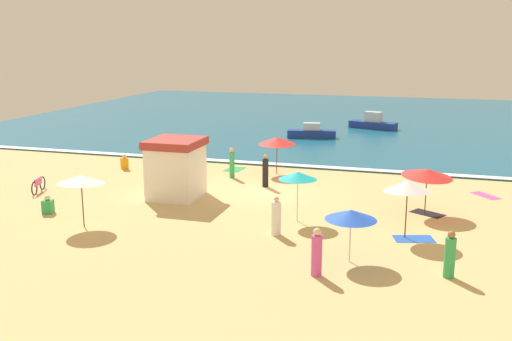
# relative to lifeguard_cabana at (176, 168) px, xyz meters

# --- Properties ---
(ground_plane) EXTENTS (60.00, 60.00, 0.00)m
(ground_plane) POSITION_rel_lifeguard_cabana_xyz_m (3.88, 2.17, -1.49)
(ground_plane) COLOR #D8B775
(ocean_water) EXTENTS (60.00, 44.00, 0.10)m
(ocean_water) POSITION_rel_lifeguard_cabana_xyz_m (3.88, 30.17, -1.44)
(ocean_water) COLOR #196084
(ocean_water) RESTS_ON ground_plane
(wave_breaker_foam) EXTENTS (57.00, 0.70, 0.01)m
(wave_breaker_foam) POSITION_rel_lifeguard_cabana_xyz_m (3.88, 8.47, -1.39)
(wave_breaker_foam) COLOR white
(wave_breaker_foam) RESTS_ON ocean_water
(lifeguard_cabana) EXTENTS (2.47, 2.72, 2.92)m
(lifeguard_cabana) POSITION_rel_lifeguard_cabana_xyz_m (0.00, 0.00, 0.00)
(lifeguard_cabana) COLOR white
(lifeguard_cabana) RESTS_ON ground_plane
(beach_umbrella_0) EXTENTS (2.52, 2.52, 1.92)m
(beach_umbrella_0) POSITION_rel_lifeguard_cabana_xyz_m (9.37, -6.12, 0.24)
(beach_umbrella_0) COLOR silver
(beach_umbrella_0) RESTS_ON ground_plane
(beach_umbrella_1) EXTENTS (3.16, 3.15, 2.17)m
(beach_umbrella_1) POSITION_rel_lifeguard_cabana_xyz_m (11.83, 0.56, 0.41)
(beach_umbrella_1) COLOR #4C3823
(beach_umbrella_1) RESTS_ON ground_plane
(beach_umbrella_2) EXTENTS (2.59, 2.59, 2.40)m
(beach_umbrella_2) POSITION_rel_lifeguard_cabana_xyz_m (11.13, -2.94, 0.63)
(beach_umbrella_2) COLOR #4C3823
(beach_umbrella_2) RESTS_ON ground_plane
(beach_umbrella_3) EXTENTS (2.22, 2.23, 2.28)m
(beach_umbrella_3) POSITION_rel_lifeguard_cabana_xyz_m (-1.83, -5.36, 0.54)
(beach_umbrella_3) COLOR #4C3823
(beach_umbrella_3) RESTS_ON ground_plane
(beach_umbrella_4) EXTENTS (2.01, 2.01, 2.19)m
(beach_umbrella_4) POSITION_rel_lifeguard_cabana_xyz_m (6.57, -2.07, 0.53)
(beach_umbrella_4) COLOR silver
(beach_umbrella_4) RESTS_ON ground_plane
(beach_umbrella_5) EXTENTS (2.32, 2.33, 2.17)m
(beach_umbrella_5) POSITION_rel_lifeguard_cabana_xyz_m (3.45, 6.38, 0.44)
(beach_umbrella_5) COLOR #4C3823
(beach_umbrella_5) RESTS_ON ground_plane
(parked_bicycle) EXTENTS (0.55, 1.77, 0.76)m
(parked_bicycle) POSITION_rel_lifeguard_cabana_xyz_m (-7.17, -1.12, -1.11)
(parked_bicycle) COLOR black
(parked_bicycle) RESTS_ON ground_plane
(beachgoer_0) EXTENTS (0.57, 0.57, 0.91)m
(beachgoer_0) POSITION_rel_lifeguard_cabana_xyz_m (-5.59, 4.91, -1.10)
(beachgoer_0) COLOR orange
(beachgoer_0) RESTS_ON ground_plane
(beachgoer_1) EXTENTS (0.55, 0.55, 1.60)m
(beachgoer_1) POSITION_rel_lifeguard_cabana_xyz_m (6.16, -4.08, -0.76)
(beachgoer_1) COLOR white
(beachgoer_1) RESTS_ON ground_plane
(beachgoer_2) EXTENTS (0.46, 0.46, 1.62)m
(beachgoer_2) POSITION_rel_lifeguard_cabana_xyz_m (12.71, -6.58, -0.73)
(beachgoer_2) COLOR green
(beachgoer_2) RESTS_ON ground_plane
(beachgoer_4) EXTENTS (0.42, 0.42, 1.74)m
(beachgoer_4) POSITION_rel_lifeguard_cabana_xyz_m (3.65, 3.25, -0.66)
(beachgoer_4) COLOR black
(beachgoer_4) RESTS_ON ground_plane
(beachgoer_5) EXTENTS (0.51, 0.51, 1.66)m
(beachgoer_5) POSITION_rel_lifeguard_cabana_xyz_m (8.49, -7.69, -0.71)
(beachgoer_5) COLOR #D84CA5
(beachgoer_5) RESTS_ON ground_plane
(beachgoer_7) EXTENTS (0.54, 0.54, 0.85)m
(beachgoer_7) POSITION_rel_lifeguard_cabana_xyz_m (-4.43, -4.16, -1.14)
(beachgoer_7) COLOR green
(beachgoer_7) RESTS_ON ground_plane
(beachgoer_8) EXTENTS (0.38, 0.38, 1.72)m
(beachgoer_8) POSITION_rel_lifeguard_cabana_xyz_m (1.29, 4.70, -0.64)
(beachgoer_8) COLOR green
(beachgoer_8) RESTS_ON ground_plane
(beach_towel_0) EXTENTS (1.74, 1.31, 0.01)m
(beach_towel_0) POSITION_rel_lifeguard_cabana_xyz_m (11.48, -3.02, -1.48)
(beach_towel_0) COLOR blue
(beach_towel_0) RESTS_ON ground_plane
(beach_towel_1) EXTENTS (1.47, 1.62, 0.01)m
(beach_towel_1) POSITION_rel_lifeguard_cabana_xyz_m (14.70, 4.68, -1.48)
(beach_towel_1) COLOR #D84CA5
(beach_towel_1) RESTS_ON ground_plane
(beach_towel_2) EXTENTS (1.67, 1.43, 0.01)m
(beach_towel_2) POSITION_rel_lifeguard_cabana_xyz_m (11.96, 0.67, -1.48)
(beach_towel_2) COLOR black
(beach_towel_2) RESTS_ON ground_plane
(beach_towel_3) EXTENTS (1.07, 1.48, 0.01)m
(beach_towel_3) POSITION_rel_lifeguard_cabana_xyz_m (0.75, 6.72, -1.48)
(beach_towel_3) COLOR green
(beach_towel_3) RESTS_ON ground_plane
(small_boat_0) EXTENTS (4.16, 2.31, 1.42)m
(small_boat_0) POSITION_rel_lifeguard_cabana_xyz_m (7.14, 24.66, -0.93)
(small_boat_0) COLOR navy
(small_boat_0) RESTS_ON ocean_water
(small_boat_1) EXTENTS (3.81, 1.61, 1.16)m
(small_boat_1) POSITION_rel_lifeguard_cabana_xyz_m (3.05, 18.53, -0.99)
(small_boat_1) COLOR navy
(small_boat_1) RESTS_ON ocean_water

